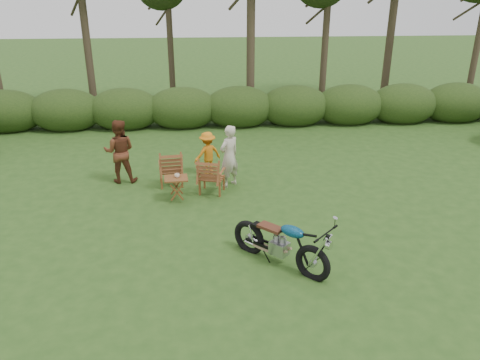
{
  "coord_description": "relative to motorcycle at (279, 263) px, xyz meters",
  "views": [
    {
      "loc": [
        -1.27,
        -7.26,
        4.62
      ],
      "look_at": [
        -0.56,
        1.65,
        0.9
      ],
      "focal_mm": 35.0,
      "sensor_mm": 36.0,
      "label": 1
    }
  ],
  "objects": [
    {
      "name": "cup",
      "position": [
        -1.92,
        2.86,
        0.61
      ],
      "size": [
        0.14,
        0.14,
        0.09
      ],
      "primitive_type": "imported",
      "rotation": [
        0.0,
        0.0,
        0.32
      ],
      "color": "#EFE1C4",
      "rests_on": "side_table"
    },
    {
      "name": "ground",
      "position": [
        -0.0,
        0.14,
        0.0
      ],
      "size": [
        80.0,
        80.0,
        0.0
      ],
      "primitive_type": "plane",
      "color": "#264617",
      "rests_on": "ground"
    },
    {
      "name": "motorcycle",
      "position": [
        0.0,
        0.0,
        0.0
      ],
      "size": [
        1.9,
        1.88,
        1.11
      ],
      "primitive_type": null,
      "rotation": [
        0.0,
        0.0,
        -0.77
      ],
      "color": "#0B6697",
      "rests_on": "ground"
    },
    {
      "name": "tree_line",
      "position": [
        0.5,
        9.87,
        3.81
      ],
      "size": [
        22.52,
        11.62,
        8.14
      ],
      "color": "#3C3221",
      "rests_on": "ground"
    },
    {
      "name": "adult_a",
      "position": [
        -0.68,
        3.62,
        0.0
      ],
      "size": [
        0.67,
        0.65,
        1.55
      ],
      "primitive_type": "imported",
      "rotation": [
        0.0,
        0.0,
        3.83
      ],
      "color": "beige",
      "rests_on": "ground"
    },
    {
      "name": "adult_b",
      "position": [
        -3.39,
        4.11,
        0.0
      ],
      "size": [
        0.79,
        0.62,
        1.61
      ],
      "primitive_type": "imported",
      "rotation": [
        0.0,
        0.0,
        3.15
      ],
      "color": "#5C2D1A",
      "rests_on": "ground"
    },
    {
      "name": "lawn_chair_right",
      "position": [
        -1.12,
        3.22,
        0.0
      ],
      "size": [
        0.77,
        0.77,
        0.9
      ],
      "primitive_type": null,
      "rotation": [
        0.0,
        0.0,
        2.85
      ],
      "color": "brown",
      "rests_on": "ground"
    },
    {
      "name": "child",
      "position": [
        -1.2,
        4.42,
        0.0
      ],
      "size": [
        0.86,
        0.73,
        1.16
      ],
      "primitive_type": "imported",
      "rotation": [
        0.0,
        0.0,
        3.64
      ],
      "color": "orange",
      "rests_on": "ground"
    },
    {
      "name": "lawn_chair_left",
      "position": [
        -2.12,
        3.77,
        0.0
      ],
      "size": [
        0.71,
        0.71,
        0.92
      ],
      "primitive_type": null,
      "rotation": [
        0.0,
        0.0,
        3.27
      ],
      "color": "brown",
      "rests_on": "ground"
    },
    {
      "name": "side_table",
      "position": [
        -1.94,
        2.85,
        0.28
      ],
      "size": [
        0.59,
        0.51,
        0.57
      ],
      "primitive_type": null,
      "rotation": [
        0.0,
        0.0,
        0.08
      ],
      "color": "brown",
      "rests_on": "ground"
    }
  ]
}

